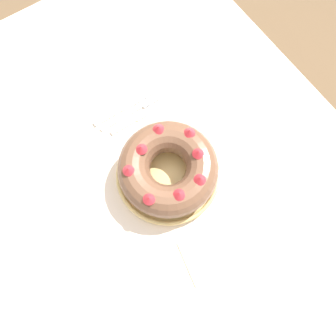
{
  "coord_description": "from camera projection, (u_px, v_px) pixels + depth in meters",
  "views": [
    {
      "loc": [
        0.26,
        -0.12,
        1.63
      ],
      "look_at": [
        0.03,
        0.04,
        0.8
      ],
      "focal_mm": 35.0,
      "sensor_mm": 36.0,
      "label": 1
    }
  ],
  "objects": [
    {
      "name": "ground_plane",
      "position": [
        159.0,
        218.0,
        1.63
      ],
      "size": [
        8.0,
        8.0,
        0.0
      ],
      "primitive_type": "plane",
      "color": "brown"
    },
    {
      "name": "dining_table",
      "position": [
        153.0,
        182.0,
        1.01
      ],
      "size": [
        1.5,
        1.17,
        0.73
      ],
      "color": "beige",
      "rests_on": "ground_plane"
    },
    {
      "name": "serving_dish",
      "position": [
        168.0,
        174.0,
        0.93
      ],
      "size": [
        0.29,
        0.29,
        0.03
      ],
      "color": "tan",
      "rests_on": "dining_table"
    },
    {
      "name": "bundt_cake",
      "position": [
        168.0,
        168.0,
        0.87
      ],
      "size": [
        0.27,
        0.27,
        0.1
      ],
      "color": "brown",
      "rests_on": "serving_dish"
    },
    {
      "name": "fork",
      "position": [
        134.0,
        110.0,
        1.0
      ],
      "size": [
        0.02,
        0.2,
        0.01
      ],
      "rotation": [
        0.0,
        0.0,
        -0.07
      ],
      "color": "white",
      "rests_on": "dining_table"
    },
    {
      "name": "serving_knife",
      "position": [
        121.0,
        109.0,
        1.0
      ],
      "size": [
        0.02,
        0.22,
        0.01
      ],
      "rotation": [
        0.0,
        0.0,
        0.08
      ],
      "color": "white",
      "rests_on": "dining_table"
    },
    {
      "name": "cake_knife",
      "position": [
        135.0,
        119.0,
        0.99
      ],
      "size": [
        0.02,
        0.19,
        0.01
      ],
      "rotation": [
        0.0,
        0.0,
        -0.08
      ],
      "color": "white",
      "rests_on": "dining_table"
    },
    {
      "name": "napkin",
      "position": [
        201.0,
        258.0,
        0.86
      ],
      "size": [
        0.14,
        0.11,
        0.0
      ],
      "primitive_type": "cube",
      "rotation": [
        0.0,
        0.0,
        -0.19
      ],
      "color": "beige",
      "rests_on": "dining_table"
    }
  ]
}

